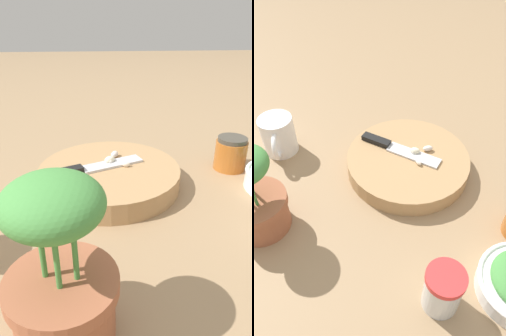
% 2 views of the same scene
% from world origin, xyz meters
% --- Properties ---
extents(ground_plane, '(5.00, 5.00, 0.00)m').
position_xyz_m(ground_plane, '(0.00, 0.00, 0.00)').
color(ground_plane, '#997A56').
extents(cutting_board, '(0.29, 0.29, 0.04)m').
position_xyz_m(cutting_board, '(0.06, -0.12, 0.02)').
color(cutting_board, tan).
rests_on(cutting_board, ground_plane).
extents(chef_knife, '(0.20, 0.11, 0.01)m').
position_xyz_m(chef_knife, '(0.10, -0.11, 0.05)').
color(chef_knife, black).
rests_on(chef_knife, cutting_board).
extents(garlic_cloves, '(0.06, 0.07, 0.02)m').
position_xyz_m(garlic_cloves, '(0.06, -0.14, 0.05)').
color(garlic_cloves, '#F1EBC7').
rests_on(garlic_cloves, cutting_board).
extents(honey_jar, '(0.07, 0.07, 0.08)m').
position_xyz_m(honey_jar, '(-0.22, -0.18, 0.04)').
color(honey_jar, '#B26023').
rests_on(honey_jar, ground_plane).
extents(potted_herb, '(0.12, 0.12, 0.21)m').
position_xyz_m(potted_herb, '(0.12, 0.23, 0.09)').
color(potted_herb, '#A35B3D').
rests_on(potted_herb, ground_plane).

